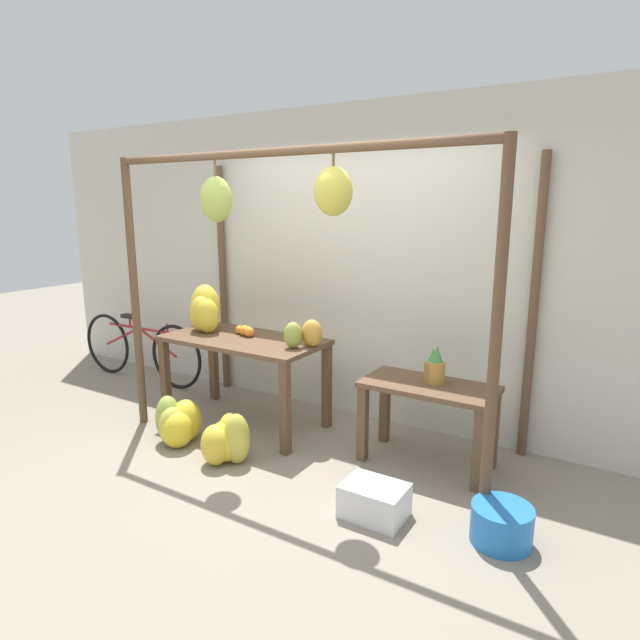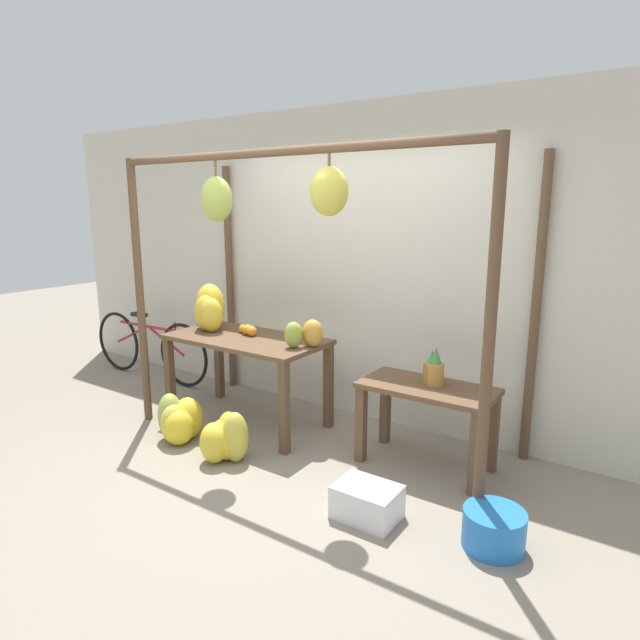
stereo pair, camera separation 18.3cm
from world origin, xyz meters
name	(u,v)px [view 1 (the left image)]	position (x,y,z in m)	size (l,w,h in m)	color
ground_plane	(264,475)	(0.00, 0.00, 0.00)	(20.00, 20.00, 0.00)	gray
shop_wall_back	(358,266)	(0.00, 1.44, 1.40)	(8.00, 0.08, 2.80)	beige
stall_awning	(297,247)	(-0.02, 0.49, 1.63)	(3.15, 1.28, 2.32)	brown
display_table_main	(244,351)	(-0.72, 0.68, 0.67)	(1.43, 0.73, 0.80)	brown
display_table_side	(428,402)	(0.95, 0.80, 0.50)	(0.98, 0.50, 0.64)	brown
banana_pile_on_table	(205,310)	(-1.20, 0.72, 0.99)	(0.44, 0.41, 0.42)	gold
orange_pile	(245,331)	(-0.76, 0.76, 0.84)	(0.23, 0.14, 0.09)	orange
pineapple_cluster	(435,368)	(0.97, 0.85, 0.75)	(0.16, 0.14, 0.29)	olive
banana_pile_ground_left	(177,423)	(-0.93, 0.05, 0.18)	(0.44, 0.47, 0.41)	yellow
banana_pile_ground_right	(227,440)	(-0.36, 0.02, 0.18)	(0.43, 0.45, 0.40)	gold
fruit_crate_white	(374,501)	(0.92, -0.05, 0.11)	(0.40, 0.29, 0.21)	silver
blue_bucket	(502,524)	(1.67, 0.10, 0.11)	(0.36, 0.36, 0.23)	blue
parked_bicycle	(140,349)	(-2.50, 1.01, 0.37)	(1.80, 0.09, 0.74)	black
papaya_pile	(304,334)	(-0.09, 0.70, 0.91)	(0.31, 0.32, 0.23)	gold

